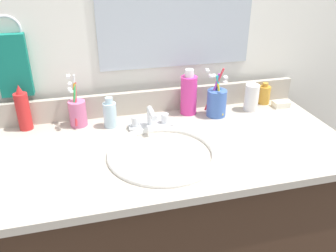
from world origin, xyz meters
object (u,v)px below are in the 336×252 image
Objects in this scene: faucet at (151,121)px; soap_bar at (281,104)px; bottle_spray_red at (23,110)px; bottle_soap_pink at (189,94)px; hand_towel at (13,66)px; cup_pink at (77,112)px; bottle_lotion_white at (252,96)px; bottle_oil_amber at (264,94)px; cup_blue_plastic at (217,102)px; bottle_gel_clear at (110,114)px.

faucet is 0.57m from soap_bar.
faucet is at bearing -13.42° from bottle_spray_red.
bottle_spray_red is at bearing 178.69° from bottle_soap_pink.
hand_towel is 0.27m from cup_pink.
bottle_lotion_white is (0.88, -0.11, -0.16)m from hand_towel.
soap_bar is at bearing -46.07° from bottle_oil_amber.
bottle_spray_red reaches higher than faucet.
bottle_lotion_white is at bearing -3.06° from bottle_spray_red.
bottle_spray_red is 2.64× the size of soap_bar.
cup_blue_plastic reaches higher than bottle_lotion_white.
bottle_lotion_white is at bearing -2.47° from cup_pink.
cup_blue_plastic is at bearing 9.10° from faucet.
cup_pink is (-0.68, 0.03, -0.00)m from bottle_lotion_white.
hand_towel is 0.98m from bottle_oil_amber.
faucet is at bearing -19.07° from cup_pink.
bottle_lotion_white is (0.57, 0.01, 0.01)m from bottle_gel_clear.
bottle_lotion_white reaches higher than soap_bar.
bottle_gel_clear is 0.58× the size of cup_pink.
faucet is 2.50× the size of soap_bar.
bottle_spray_red is at bearing 174.76° from cup_pink.
cup_pink is (-0.43, -0.00, -0.03)m from bottle_soap_pink.
hand_towel reaches higher than bottle_soap_pink.
bottle_soap_pink is 0.11m from cup_blue_plastic.
bottle_gel_clear is at bearing -172.47° from bottle_soap_pink.
bottle_spray_red is 0.19m from cup_pink.
cup_pink is (0.20, -0.08, -0.17)m from hand_towel.
faucet is 1.40× the size of bottle_gel_clear.
bottle_soap_pink is at bearing -1.31° from bottle_spray_red.
faucet is 0.82× the size of cup_blue_plastic.
bottle_soap_pink is 0.34m from bottle_oil_amber.
bottle_lotion_white is 0.68m from cup_pink.
bottle_gel_clear is at bearing -18.52° from cup_pink.
bottle_oil_amber is (0.08, 0.05, -0.02)m from bottle_lotion_white.
bottle_spray_red is (-0.44, 0.10, 0.05)m from faucet.
faucet is 0.15m from bottle_gel_clear.
faucet is 0.45m from bottle_spray_red.
bottle_oil_amber is 0.08m from soap_bar.
soap_bar is at bearing 5.61° from faucet.
bottle_spray_red is at bearing -179.76° from bottle_oil_amber.
soap_bar is (1.00, -0.05, -0.06)m from bottle_spray_red.
bottle_gel_clear is at bearing -179.53° from soap_bar.
bottle_lotion_white is 0.65× the size of cup_blue_plastic.
cup_pink reaches higher than bottle_oil_amber.
hand_towel reaches higher than cup_pink.
hand_towel is 1.73× the size of bottle_lotion_white.
soap_bar is at bearing -2.28° from cup_pink.
hand_towel is at bearing 103.69° from bottle_spray_red.
faucet is at bearing -167.99° from bottle_oil_amber.
bottle_oil_amber is at bearing 3.02° from bottle_soap_pink.
bottle_lotion_white is at bearing 5.56° from cup_blue_plastic.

